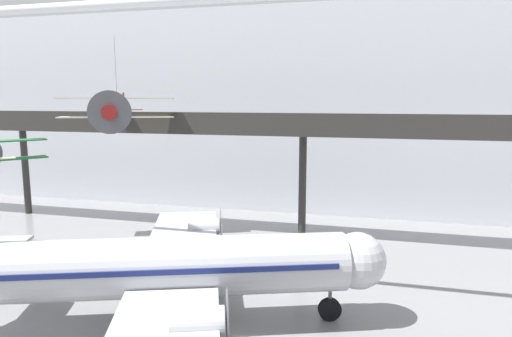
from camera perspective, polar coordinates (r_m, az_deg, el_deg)
The scene contains 4 objects.
hangar_back_wall at distance 50.03m, azimuth 7.53°, elevation 7.12°, with size 140.00×3.00×22.20m.
mezzanine_walkway at distance 40.40m, azimuth 5.71°, elevation 4.55°, with size 110.00×3.20×11.24m.
airliner_silver_main at distance 25.59m, azimuth -12.04°, elevation -12.10°, with size 24.57×28.70×9.65m.
suspended_plane_cream_biplane at distance 42.33m, azimuth -16.94°, elevation 6.99°, with size 9.75×8.41×8.22m.
Camera 1 is at (6.34, -19.36, 12.45)m, focal length 32.00 mm.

